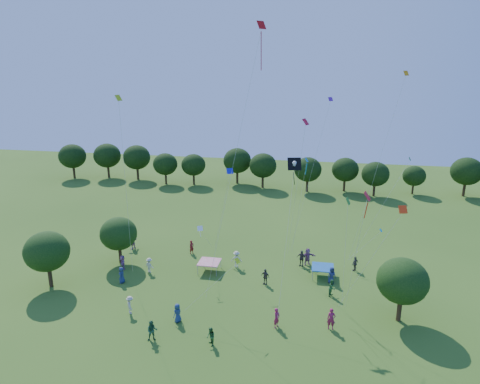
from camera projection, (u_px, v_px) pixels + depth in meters
name	position (u px, v px, depth m)	size (l,w,h in m)	color
near_tree_west	(47.00, 251.00, 41.13)	(4.28, 4.28, 5.67)	#422B19
near_tree_north	(119.00, 234.00, 46.44)	(3.99, 3.99, 5.21)	#422B19
near_tree_east	(403.00, 281.00, 35.43)	(4.24, 4.24, 5.63)	#422B19
treeline	(274.00, 166.00, 76.07)	(88.01, 8.77, 6.77)	#422B19
tent_red_stripe	(209.00, 262.00, 45.05)	(2.20, 2.20, 1.10)	red
tent_blue	(323.00, 267.00, 43.86)	(2.20, 2.20, 1.10)	#1859A1
crowd_person_0	(122.00, 275.00, 42.66)	(0.83, 0.45, 1.68)	navy
crowd_person_1	(277.00, 318.00, 35.26)	(0.65, 0.42, 1.74)	#9E1C47
crowd_person_2	(211.00, 337.00, 32.96)	(0.75, 0.40, 1.51)	#2C6129
crowd_person_3	(149.00, 265.00, 44.86)	(1.05, 0.47, 1.61)	beige
crowd_person_4	(265.00, 277.00, 42.37)	(0.96, 0.44, 1.64)	#48403A
crowd_person_5	(123.00, 262.00, 45.59)	(1.47, 0.52, 1.57)	#AA639C
crowd_person_6	(178.00, 313.00, 36.02)	(0.82, 0.45, 1.67)	navy
crowd_person_7	(331.00, 319.00, 34.99)	(0.69, 0.44, 1.85)	maroon
crowd_person_8	(152.00, 331.00, 33.54)	(0.84, 0.45, 1.71)	#235132
crowd_person_9	(237.00, 259.00, 45.99)	(1.21, 0.54, 1.86)	beige
crowd_person_10	(355.00, 264.00, 45.21)	(0.96, 0.43, 1.63)	#483D39
crowd_person_11	(308.00, 257.00, 46.58)	(1.78, 0.64, 1.91)	#8C5181
crowd_person_12	(332.00, 275.00, 42.51)	(0.86, 0.46, 1.74)	navy
crowd_person_13	(192.00, 247.00, 49.39)	(0.61, 0.39, 1.63)	maroon
crowd_person_14	(332.00, 288.00, 40.18)	(0.82, 0.45, 1.67)	#2B652E
crowd_person_15	(130.00, 305.00, 37.29)	(1.07, 0.48, 1.64)	beige
crowd_person_16	(301.00, 258.00, 46.33)	(1.05, 0.48, 1.78)	#483F39
crowd_person_17	(133.00, 242.00, 50.76)	(1.67, 0.60, 1.79)	#945897
pirate_kite	(294.00, 166.00, 37.93)	(1.32, 7.63, 11.72)	black
red_high_kite	(251.00, 81.00, 34.12)	(4.58, 3.44, 22.96)	red
small_kite_0	(302.00, 147.00, 40.42)	(1.86, 3.69, 14.94)	red
small_kite_1	(394.00, 224.00, 33.46)	(4.72, 0.55, 9.15)	#FF390D
small_kite_2	(229.00, 269.00, 35.37)	(4.41, 2.15, 4.28)	#DDFC16
small_kite_3	(347.00, 216.00, 34.70)	(0.45, 1.29, 9.36)	#328618
small_kite_4	(228.00, 181.00, 45.25)	(2.23, 0.67, 9.28)	#1318C2
small_kite_5	(319.00, 142.00, 45.33)	(3.73, 2.52, 16.52)	#6D1BA5
small_kite_6	(202.00, 232.00, 43.21)	(0.64, 4.94, 4.28)	white
small_kite_7	(375.00, 236.00, 44.31)	(3.33, 0.99, 3.43)	#0EB8D4
small_kite_8	(363.00, 217.00, 28.95)	(0.72, 5.74, 11.65)	red
small_kite_9	(391.00, 122.00, 43.50)	(4.90, 4.54, 19.17)	orange
small_kite_10	(122.00, 141.00, 37.95)	(0.62, 1.26, 17.20)	#BFD212
small_kite_11	(392.00, 190.00, 43.93)	(5.50, 2.80, 10.68)	#1D7715
small_kite_12	(303.00, 184.00, 41.41)	(1.45, 3.89, 11.35)	#1383C3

